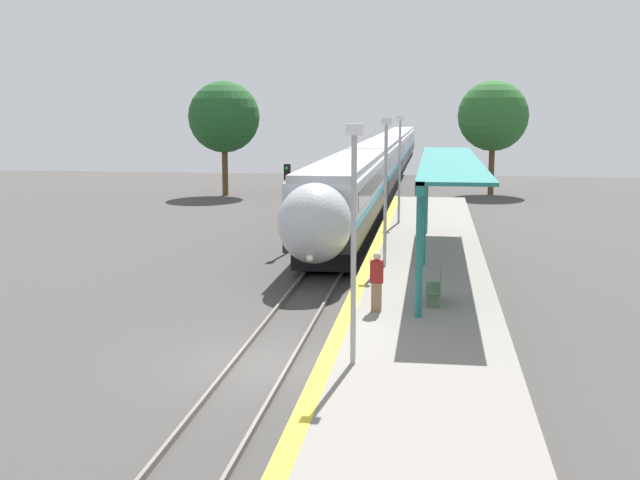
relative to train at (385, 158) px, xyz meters
name	(u,v)px	position (x,y,z in m)	size (l,w,h in m)	color
ground_plane	(263,364)	(0.00, -49.79, -2.28)	(120.00, 120.00, 0.00)	#423F3D
rail_left	(236,360)	(-0.72, -49.79, -2.20)	(0.08, 90.00, 0.15)	slate
rail_right	(291,362)	(0.72, -49.79, -2.20)	(0.08, 90.00, 0.15)	slate
train	(385,158)	(0.00, 0.00, 0.00)	(2.80, 84.81, 3.98)	black
platform_right	(419,354)	(3.93, -49.79, -1.84)	(4.44, 64.00, 0.88)	gray
platform_bench	(436,287)	(4.33, -46.18, -0.93)	(0.44, 1.60, 0.89)	#4C6B4C
person_waiting	(377,281)	(2.69, -47.42, -0.54)	(0.36, 0.22, 1.66)	#7F6647
railway_signal	(287,198)	(-2.26, -34.02, 0.19)	(0.28, 0.28, 4.00)	#59595E
lamppost_near	(354,229)	(2.52, -52.08, 1.60)	(0.36, 0.20, 5.23)	#9E9EA3
lamppost_mid	(386,182)	(2.52, -40.92, 1.60)	(0.36, 0.20, 5.23)	#9E9EA3
lamppost_far	(400,162)	(2.52, -29.75, 1.60)	(0.36, 0.20, 5.23)	#9E9EA3
station_canopy	(441,166)	(4.44, -40.38, 2.14)	(2.02, 18.00, 3.79)	#1E6B66
background_tree_left	(224,117)	(-11.30, -10.67, 3.54)	(5.27, 5.27, 8.47)	brown
background_tree_right	(493,116)	(8.49, -6.82, 3.61)	(5.29, 5.29, 8.55)	brown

